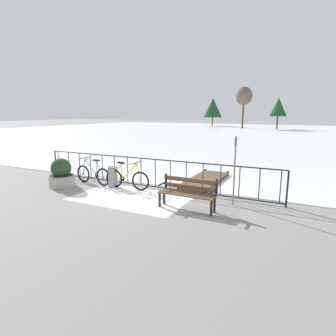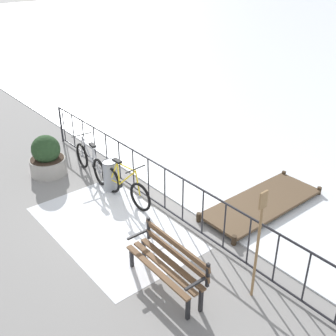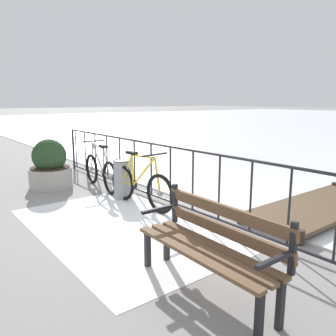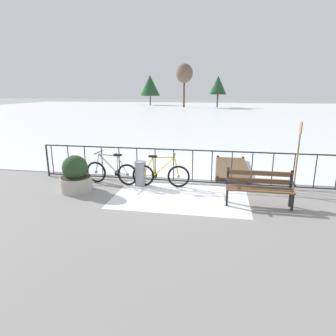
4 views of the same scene
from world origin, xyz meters
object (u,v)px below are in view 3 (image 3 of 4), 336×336
bicycle_second (140,186)px  planter_with_shrub (50,166)px  trash_bin (123,179)px  bicycle_near_railing (100,171)px  park_bench (212,240)px

bicycle_second → planter_with_shrub: bearing=-161.3°
planter_with_shrub → trash_bin: size_ratio=1.41×
bicycle_near_railing → bicycle_second: size_ratio=1.00×
park_bench → planter_with_shrub: (-4.95, 0.16, -0.06)m
bicycle_second → bicycle_near_railing: bearing=179.7°
bicycle_near_railing → park_bench: bearing=-12.7°
bicycle_second → park_bench: bearing=-19.3°
bicycle_near_railing → trash_bin: bicycle_near_railing is taller
trash_bin → planter_with_shrub: bearing=-154.4°
bicycle_near_railing → planter_with_shrub: size_ratio=1.66×
bicycle_near_railing → bicycle_second: same height
bicycle_near_railing → park_bench: bicycle_near_railing is taller
park_bench → trash_bin: (-3.29, 0.95, -0.14)m
planter_with_shrub → trash_bin: 1.84m
park_bench → trash_bin: size_ratio=2.20×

